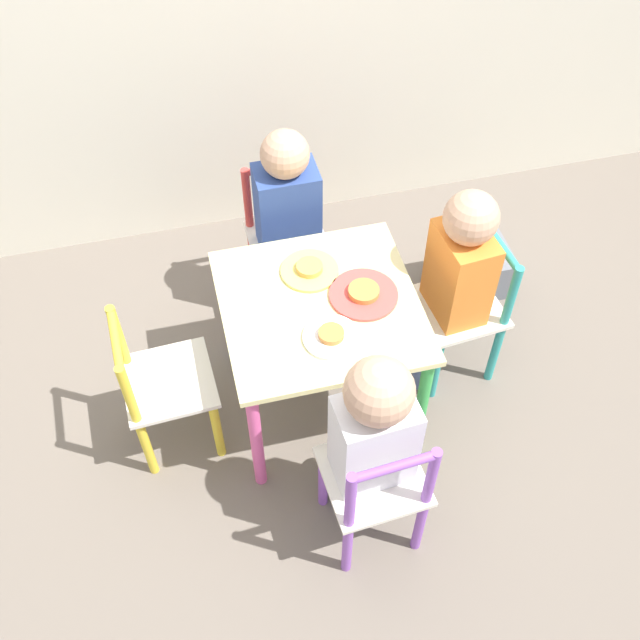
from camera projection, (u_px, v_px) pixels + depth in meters
ground_plane at (320, 398)px, 2.49m from camera, size 6.00×6.00×0.00m
kids_table at (320, 321)px, 2.18m from camera, size 0.56×0.56×0.48m
chair_red at (285, 242)px, 2.59m from camera, size 0.26×0.26×0.54m
chair_teal at (463, 310)px, 2.39m from camera, size 0.28×0.28×0.54m
chair_purple at (376, 487)px, 1.99m from camera, size 0.28×0.28×0.54m
chair_yellow at (162, 388)px, 2.20m from camera, size 0.27×0.27×0.54m
child_back at (287, 215)px, 2.41m from camera, size 0.20×0.21×0.75m
child_right at (454, 275)px, 2.23m from camera, size 0.22×0.21×0.76m
child_front at (372, 431)px, 1.88m from camera, size 0.21×0.22×0.75m
plate_back at (310, 270)px, 2.20m from camera, size 0.17×0.17×0.03m
plate_right at (364, 294)px, 2.14m from camera, size 0.20×0.20×0.03m
plate_front at (331, 336)px, 2.04m from camera, size 0.16×0.16×0.03m
storage_bin at (471, 269)px, 2.76m from camera, size 0.27×0.21×0.16m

